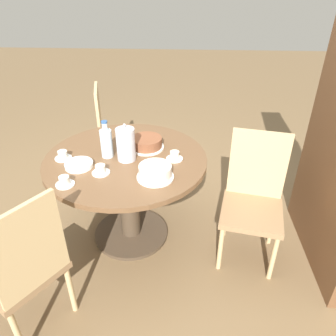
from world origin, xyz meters
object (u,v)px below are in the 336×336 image
(coffee_pot, at_px, (126,143))
(cake_second, at_px, (155,172))
(chair_a, at_px, (253,198))
(cup_a, at_px, (65,182))
(chair_b, at_px, (114,133))
(cup_d, at_px, (175,156))
(chair_c, at_px, (23,266))
(cup_c, at_px, (101,170))
(water_bottle, at_px, (106,142))
(cake_main, at_px, (147,143))
(cup_b, at_px, (63,156))

(coffee_pot, height_order, cake_second, coffee_pot)
(chair_a, height_order, cup_a, chair_a)
(chair_b, height_order, cake_second, chair_b)
(chair_a, height_order, cup_d, chair_a)
(chair_a, xyz_separation_m, cup_d, (-0.10, -0.57, 0.27))
(chair_c, height_order, cup_c, chair_c)
(water_bottle, height_order, cake_main, water_bottle)
(chair_b, xyz_separation_m, coffee_pot, (0.90, 0.29, 0.37))
(water_bottle, height_order, cup_d, water_bottle)
(water_bottle, height_order, cup_b, water_bottle)
(chair_a, height_order, water_bottle, water_bottle)
(chair_a, distance_m, water_bottle, 1.11)
(chair_a, bearing_deg, chair_c, -141.76)
(cup_b, bearing_deg, cake_second, 72.85)
(cup_a, bearing_deg, chair_c, -16.51)
(cake_main, bearing_deg, cup_b, -71.43)
(cake_second, bearing_deg, cup_b, -107.15)
(cake_second, height_order, cup_c, cake_second)
(cake_second, distance_m, cup_d, 0.27)
(chair_c, distance_m, cake_main, 1.16)
(chair_b, height_order, cup_c, chair_b)
(cake_main, relative_size, cup_a, 2.18)
(coffee_pot, bearing_deg, chair_a, 84.51)
(cake_second, bearing_deg, cup_d, 154.67)
(cake_main, xyz_separation_m, cup_b, (0.19, -0.57, -0.02))
(cup_b, bearing_deg, chair_b, 170.22)
(coffee_pot, xyz_separation_m, cup_c, (0.19, -0.14, -0.10))
(cup_a, bearing_deg, cup_d, 117.93)
(coffee_pot, height_order, cake_main, coffee_pot)
(cake_main, bearing_deg, coffee_pot, -35.28)
(water_bottle, relative_size, cup_d, 2.30)
(water_bottle, height_order, cup_c, water_bottle)
(chair_c, distance_m, water_bottle, 0.94)
(chair_a, relative_size, cake_second, 3.98)
(cup_b, distance_m, cup_d, 0.79)
(chair_a, xyz_separation_m, coffee_pot, (-0.09, -0.90, 0.37))
(water_bottle, xyz_separation_m, cup_c, (0.23, 0.00, -0.09))
(cup_c, bearing_deg, chair_b, -172.23)
(coffee_pot, relative_size, cup_b, 2.30)
(chair_c, height_order, cake_main, chair_c)
(coffee_pot, bearing_deg, water_bottle, -103.29)
(cup_c, bearing_deg, cup_a, -52.74)
(chair_c, height_order, cup_d, chair_c)
(water_bottle, xyz_separation_m, cup_d, (0.02, 0.48, -0.09))
(chair_c, bearing_deg, cup_d, 168.52)
(water_bottle, height_order, cup_a, water_bottle)
(chair_a, distance_m, cake_second, 0.75)
(cup_b, xyz_separation_m, cup_c, (0.17, 0.31, 0.00))
(chair_c, bearing_deg, coffee_pot, -177.10)
(chair_b, height_order, coffee_pot, coffee_pot)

